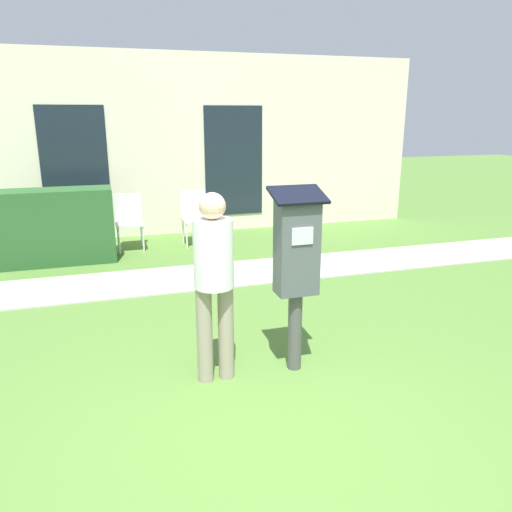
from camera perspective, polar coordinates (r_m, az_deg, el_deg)
ground_plane at (r=3.57m, az=2.53°, el=-21.20°), size 40.00×40.00×0.00m
sidewalk at (r=6.84m, az=-8.05°, el=-2.50°), size 12.00×1.10×0.02m
building_facade at (r=9.31m, az=-11.34°, el=12.21°), size 10.00×0.26×3.20m
parking_meter at (r=4.13m, az=4.66°, el=-0.08°), size 0.44×0.31×1.59m
person_standing at (r=3.98m, az=-4.83°, el=-2.04°), size 0.32×0.32×1.58m
outdoor_chair_left at (r=8.43m, az=-14.33°, el=4.33°), size 0.44×0.44×0.90m
outdoor_chair_middle at (r=8.56m, az=-7.05°, el=4.88°), size 0.44×0.44×0.90m
hedge_row at (r=7.95m, az=-21.79°, el=3.15°), size 1.63×0.60×1.10m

